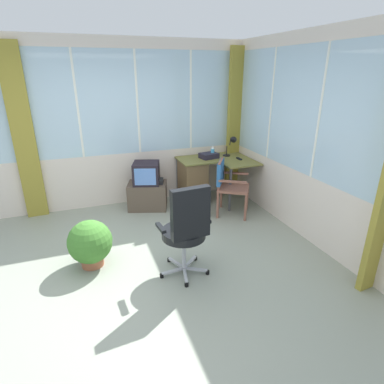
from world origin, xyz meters
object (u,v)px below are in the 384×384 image
desk (196,179)px  tv_on_stand (147,188)px  space_heater (200,202)px  desk_lamp (232,143)px  paper_tray (209,156)px  potted_plant (90,243)px  spray_bottle (213,152)px  office_chair (187,226)px  wooden_armchair (226,180)px  tv_remote (239,159)px

desk → tv_on_stand: size_ratio=1.53×
space_heater → desk_lamp: bearing=38.6°
paper_tray → space_heater: bearing=-121.7°
desk → paper_tray: (0.25, 0.00, 0.40)m
paper_tray → potted_plant: paper_tray is taller
desk → spray_bottle: bearing=3.7°
desk → tv_on_stand: tv_on_stand is taller
spray_bottle → office_chair: office_chair is taller
paper_tray → wooden_armchair: wooden_armchair is taller
spray_bottle → office_chair: (-1.22, -2.10, -0.24)m
tv_remote → paper_tray: size_ratio=0.50×
paper_tray → tv_on_stand: bearing=-178.3°
paper_tray → potted_plant: size_ratio=0.51×
tv_on_stand → potted_plant: (-1.02, -1.46, -0.05)m
wooden_armchair → space_heater: wooden_armchair is taller
wooden_armchair → tv_remote: bearing=43.8°
paper_tray → wooden_armchair: size_ratio=0.33×
wooden_armchair → tv_on_stand: 1.35m
potted_plant → wooden_armchair: bearing=20.3°
tv_remote → space_heater: tv_remote is taller
tv_remote → spray_bottle: bearing=145.9°
paper_tray → space_heater: paper_tray is taller
space_heater → tv_on_stand: bearing=135.2°
desk → tv_remote: (0.72, -0.25, 0.37)m
desk → spray_bottle: size_ratio=5.73×
spray_bottle → space_heater: size_ratio=0.40×
paper_tray → tv_on_stand: 1.23m
tv_remote → office_chair: size_ratio=0.13×
paper_tray → tv_on_stand: (-1.14, -0.03, -0.46)m
tv_remote → tv_on_stand: size_ratio=0.19×
spray_bottle → space_heater: 1.09m
tv_remote → potted_plant: tv_remote is taller
desk → wooden_armchair: size_ratio=1.37×
tv_on_stand → spray_bottle: bearing=2.4°
office_chair → spray_bottle: bearing=59.9°
tv_remote → paper_tray: 0.53m
desk → tv_remote: tv_remote is taller
spray_bottle → paper_tray: (-0.08, -0.02, -0.06)m
tv_remote → paper_tray: paper_tray is taller
paper_tray → space_heater: size_ratio=0.55×
spray_bottle → tv_on_stand: spray_bottle is taller
office_chair → space_heater: size_ratio=2.06×
tv_remote → office_chair: 2.44m
desk_lamp → tv_on_stand: 1.71m
office_chair → potted_plant: office_chair is taller
tv_remote → potted_plant: bearing=-153.7°
desk_lamp → wooden_armchair: size_ratio=0.40×
paper_tray → spray_bottle: bearing=12.3°
spray_bottle → space_heater: (-0.52, -0.74, -0.60)m
desk → spray_bottle: spray_bottle is taller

